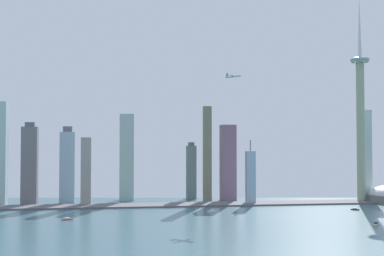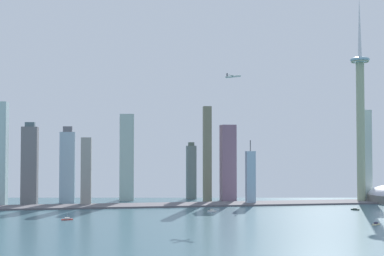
{
  "view_description": "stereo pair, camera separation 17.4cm",
  "coord_description": "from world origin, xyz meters",
  "px_view_note": "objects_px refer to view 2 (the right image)",
  "views": [
    {
      "loc": [
        -181.86,
        -445.75,
        99.23
      ],
      "look_at": [
        -55.26,
        418.08,
        129.71
      ],
      "focal_mm": 48.64,
      "sensor_mm": 36.0,
      "label": 1
    },
    {
      "loc": [
        -181.69,
        -445.78,
        99.23
      ],
      "look_at": [
        -55.26,
        418.08,
        129.71
      ],
      "focal_mm": 48.64,
      "sensor_mm": 36.0,
      "label": 2
    }
  ],
  "objects_px": {
    "skyscraper_0": "(127,157)",
    "airplane": "(233,76)",
    "skyscraper_6": "(67,166)",
    "observation_tower": "(360,108)",
    "skyscraper_3": "(207,154)",
    "skyscraper_1": "(86,171)",
    "boat_1": "(376,224)",
    "skyscraper_4": "(250,177)",
    "skyscraper_5": "(30,165)",
    "boat_0": "(355,209)",
    "skyscraper_9": "(191,171)",
    "skyscraper_2": "(365,155)",
    "boat_4": "(67,219)",
    "boat_3": "(212,211)",
    "skyscraper_7": "(228,163)"
  },
  "relations": [
    {
      "from": "skyscraper_0",
      "to": "skyscraper_5",
      "type": "xyz_separation_m",
      "value": [
        -164.9,
        -48.37,
        -11.47
      ]
    },
    {
      "from": "skyscraper_4",
      "to": "skyscraper_9",
      "type": "xyz_separation_m",
      "value": [
        -87.76,
        104.7,
        5.74
      ]
    },
    {
      "from": "skyscraper_1",
      "to": "boat_1",
      "type": "bearing_deg",
      "value": -35.76
    },
    {
      "from": "skyscraper_2",
      "to": "skyscraper_4",
      "type": "xyz_separation_m",
      "value": [
        -228.17,
        -37.81,
        -37.65
      ]
    },
    {
      "from": "observation_tower",
      "to": "skyscraper_0",
      "type": "bearing_deg",
      "value": 167.08
    },
    {
      "from": "skyscraper_5",
      "to": "boat_3",
      "type": "height_order",
      "value": "skyscraper_5"
    },
    {
      "from": "skyscraper_6",
      "to": "skyscraper_7",
      "type": "relative_size",
      "value": 0.97
    },
    {
      "from": "skyscraper_0",
      "to": "skyscraper_4",
      "type": "distance_m",
      "value": 232.76
    },
    {
      "from": "skyscraper_9",
      "to": "airplane",
      "type": "bearing_deg",
      "value": -71.26
    },
    {
      "from": "skyscraper_2",
      "to": "skyscraper_6",
      "type": "relative_size",
      "value": 1.24
    },
    {
      "from": "boat_0",
      "to": "skyscraper_6",
      "type": "bearing_deg",
      "value": 29.14
    },
    {
      "from": "skyscraper_6",
      "to": "observation_tower",
      "type": "bearing_deg",
      "value": -6.7
    },
    {
      "from": "skyscraper_2",
      "to": "skyscraper_9",
      "type": "height_order",
      "value": "skyscraper_2"
    },
    {
      "from": "skyscraper_9",
      "to": "boat_4",
      "type": "height_order",
      "value": "skyscraper_9"
    },
    {
      "from": "observation_tower",
      "to": "boat_0",
      "type": "height_order",
      "value": "observation_tower"
    },
    {
      "from": "boat_4",
      "to": "observation_tower",
      "type": "bearing_deg",
      "value": -173.92
    },
    {
      "from": "skyscraper_0",
      "to": "skyscraper_5",
      "type": "height_order",
      "value": "skyscraper_0"
    },
    {
      "from": "skyscraper_3",
      "to": "airplane",
      "type": "distance_m",
      "value": 158.65
    },
    {
      "from": "boat_0",
      "to": "skyscraper_5",
      "type": "bearing_deg",
      "value": 32.88
    },
    {
      "from": "skyscraper_0",
      "to": "skyscraper_3",
      "type": "bearing_deg",
      "value": -17.96
    },
    {
      "from": "observation_tower",
      "to": "skyscraper_9",
      "type": "height_order",
      "value": "observation_tower"
    },
    {
      "from": "skyscraper_0",
      "to": "airplane",
      "type": "bearing_deg",
      "value": -38.38
    },
    {
      "from": "skyscraper_4",
      "to": "boat_0",
      "type": "height_order",
      "value": "skyscraper_4"
    },
    {
      "from": "skyscraper_4",
      "to": "skyscraper_5",
      "type": "distance_m",
      "value": 378.05
    },
    {
      "from": "skyscraper_0",
      "to": "airplane",
      "type": "xyz_separation_m",
      "value": [
        170.73,
        -135.23,
        134.74
      ]
    },
    {
      "from": "skyscraper_5",
      "to": "skyscraper_7",
      "type": "relative_size",
      "value": 1.02
    },
    {
      "from": "skyscraper_3",
      "to": "boat_3",
      "type": "distance_m",
      "value": 169.16
    },
    {
      "from": "skyscraper_2",
      "to": "skyscraper_5",
      "type": "distance_m",
      "value": 602.88
    },
    {
      "from": "skyscraper_0",
      "to": "skyscraper_2",
      "type": "bearing_deg",
      "value": -7.53
    },
    {
      "from": "observation_tower",
      "to": "airplane",
      "type": "bearing_deg",
      "value": -170.42
    },
    {
      "from": "skyscraper_3",
      "to": "skyscraper_5",
      "type": "height_order",
      "value": "skyscraper_3"
    },
    {
      "from": "skyscraper_1",
      "to": "skyscraper_6",
      "type": "bearing_deg",
      "value": 128.51
    },
    {
      "from": "skyscraper_4",
      "to": "boat_4",
      "type": "xyz_separation_m",
      "value": [
        -293.4,
        -151.16,
        -44.28
      ]
    },
    {
      "from": "skyscraper_1",
      "to": "skyscraper_2",
      "type": "distance_m",
      "value": 507.52
    },
    {
      "from": "boat_4",
      "to": "skyscraper_4",
      "type": "bearing_deg",
      "value": -163.74
    },
    {
      "from": "skyscraper_2",
      "to": "boat_1",
      "type": "distance_m",
      "value": 328.43
    },
    {
      "from": "boat_3",
      "to": "airplane",
      "type": "relative_size",
      "value": 0.57
    },
    {
      "from": "observation_tower",
      "to": "boat_0",
      "type": "relative_size",
      "value": 31.57
    },
    {
      "from": "observation_tower",
      "to": "skyscraper_4",
      "type": "distance_m",
      "value": 236.3
    },
    {
      "from": "skyscraper_2",
      "to": "skyscraper_4",
      "type": "relative_size",
      "value": 1.52
    },
    {
      "from": "skyscraper_1",
      "to": "skyscraper_9",
      "type": "xyz_separation_m",
      "value": [
        190.52,
        86.53,
        -5.64
      ]
    },
    {
      "from": "skyscraper_3",
      "to": "airplane",
      "type": "relative_size",
      "value": 7.15
    },
    {
      "from": "skyscraper_1",
      "to": "skyscraper_4",
      "type": "bearing_deg",
      "value": -3.74
    },
    {
      "from": "skyscraper_4",
      "to": "boat_1",
      "type": "xyz_separation_m",
      "value": [
        96.37,
        -251.64,
        -44.33
      ]
    },
    {
      "from": "skyscraper_3",
      "to": "skyscraper_5",
      "type": "xyz_separation_m",
      "value": [
        -307.75,
        -2.05,
        -17.81
      ]
    },
    {
      "from": "skyscraper_5",
      "to": "skyscraper_0",
      "type": "bearing_deg",
      "value": 16.35
    },
    {
      "from": "airplane",
      "to": "skyscraper_4",
      "type": "bearing_deg",
      "value": 91.93
    },
    {
      "from": "skyscraper_5",
      "to": "airplane",
      "type": "distance_m",
      "value": 376.26
    },
    {
      "from": "skyscraper_5",
      "to": "boat_0",
      "type": "height_order",
      "value": "skyscraper_5"
    },
    {
      "from": "skyscraper_4",
      "to": "skyscraper_5",
      "type": "relative_size",
      "value": 0.78
    }
  ]
}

